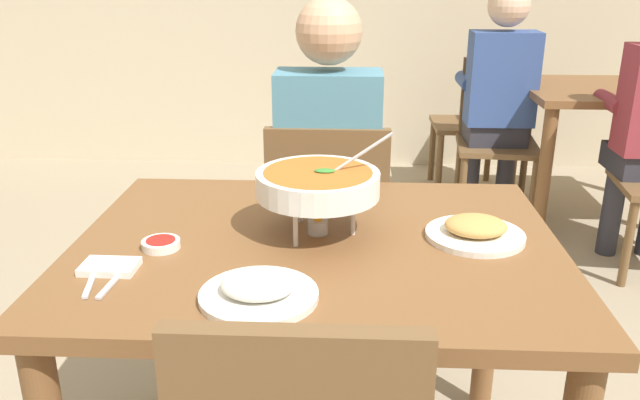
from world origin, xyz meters
TOP-DOWN VIEW (x-y plane):
  - dining_table_main at (0.00, 0.00)m, footprint 1.17×0.90m
  - chair_diner_main at (-0.00, 0.74)m, footprint 0.44×0.44m
  - diner_main at (0.00, 0.77)m, footprint 0.40×0.45m
  - curry_bowl at (-0.00, 0.05)m, footprint 0.33×0.30m
  - rice_plate at (-0.10, -0.29)m, footprint 0.24×0.24m
  - appetizer_plate at (0.38, 0.04)m, footprint 0.24×0.24m
  - sauce_dish at (-0.36, -0.06)m, footprint 0.09×0.09m
  - napkin_folded at (-0.44, -0.18)m, footprint 0.12×0.08m
  - fork_utensil at (-0.46, -0.23)m, footprint 0.05×0.17m
  - spoon_utensil at (-0.41, -0.23)m, footprint 0.02×0.17m
  - dining_table_far at (1.52, 2.13)m, footprint 1.00×0.80m
  - chair_bg_middle at (0.91, 2.23)m, footprint 0.48×0.48m
  - chair_bg_right at (0.92, 2.65)m, footprint 0.44×0.44m
  - patron_bg_middle at (0.89, 2.16)m, footprint 0.40×0.45m

SIDE VIEW (x-z plane):
  - chair_diner_main at x=0.00m, z-range 0.06..0.96m
  - chair_bg_middle at x=0.91m, z-range 0.06..0.96m
  - chair_bg_right at x=0.92m, z-range 0.06..0.96m
  - dining_table_far at x=1.52m, z-range 0.25..1.03m
  - dining_table_main at x=0.00m, z-range 0.27..1.05m
  - diner_main at x=0.00m, z-range 0.09..1.40m
  - patron_bg_middle at x=0.89m, z-range 0.09..1.40m
  - fork_utensil at x=-0.46m, z-range 0.78..0.78m
  - spoon_utensil at x=-0.41m, z-range 0.78..0.78m
  - napkin_folded at x=-0.44m, z-range 0.78..0.79m
  - sauce_dish at x=-0.36m, z-range 0.78..0.80m
  - rice_plate at x=-0.10m, z-range 0.77..0.83m
  - appetizer_plate at x=0.38m, z-range 0.77..0.83m
  - curry_bowl at x=0.00m, z-range 0.78..1.04m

